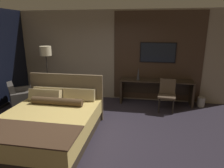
{
  "coord_description": "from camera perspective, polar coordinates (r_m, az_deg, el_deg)",
  "views": [
    {
      "loc": [
        1.13,
        -3.67,
        2.26
      ],
      "look_at": [
        0.3,
        1.05,
        0.91
      ],
      "focal_mm": 32.0,
      "sensor_mm": 36.0,
      "label": 1
    }
  ],
  "objects": [
    {
      "name": "desk",
      "position": [
        6.25,
        12.46,
        -0.81
      ],
      "size": [
        2.17,
        0.49,
        0.75
      ],
      "color": "#2D2319",
      "rests_on": "ground_plane"
    },
    {
      "name": "waste_bin",
      "position": [
        6.52,
        24.09,
        -4.68
      ],
      "size": [
        0.22,
        0.22,
        0.28
      ],
      "color": "gray",
      "rests_on": "ground_plane"
    },
    {
      "name": "ground_plane",
      "position": [
        4.45,
        -6.37,
        -14.87
      ],
      "size": [
        16.0,
        16.0,
        0.0
      ],
      "primitive_type": "plane",
      "color": "#28232D"
    },
    {
      "name": "wall_back_tv_panel",
      "position": [
        6.38,
        1.7,
        7.98
      ],
      "size": [
        7.2,
        0.09,
        2.8
      ],
      "color": "gray",
      "rests_on": "ground_plane"
    },
    {
      "name": "armchair_by_window",
      "position": [
        6.27,
        -23.81,
        -4.11
      ],
      "size": [
        1.09,
        1.09,
        0.81
      ],
      "rotation": [
        0.0,
        0.0,
        2.27
      ],
      "color": "#47423D",
      "rests_on": "ground_plane"
    },
    {
      "name": "vase_tall",
      "position": [
        6.04,
        7.54,
        2.99
      ],
      "size": [
        0.09,
        0.09,
        0.39
      ],
      "color": "#333338",
      "rests_on": "desk"
    },
    {
      "name": "floor_lamp",
      "position": [
        6.36,
        -18.37,
        7.72
      ],
      "size": [
        0.34,
        0.34,
        1.74
      ],
      "color": "#282623",
      "rests_on": "ground_plane"
    },
    {
      "name": "tv",
      "position": [
        6.24,
        12.95,
        8.76
      ],
      "size": [
        1.06,
        0.04,
        0.6
      ],
      "color": "black"
    },
    {
      "name": "desk_chair",
      "position": [
        5.77,
        15.46,
        -2.29
      ],
      "size": [
        0.51,
        0.51,
        0.89
      ],
      "rotation": [
        0.0,
        0.0,
        -0.12
      ],
      "color": "#4C3D2D",
      "rests_on": "ground_plane"
    },
    {
      "name": "bed",
      "position": [
        4.48,
        -17.72,
        -10.56
      ],
      "size": [
        1.88,
        2.27,
        1.16
      ],
      "color": "#33281E",
      "rests_on": "ground_plane"
    }
  ]
}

